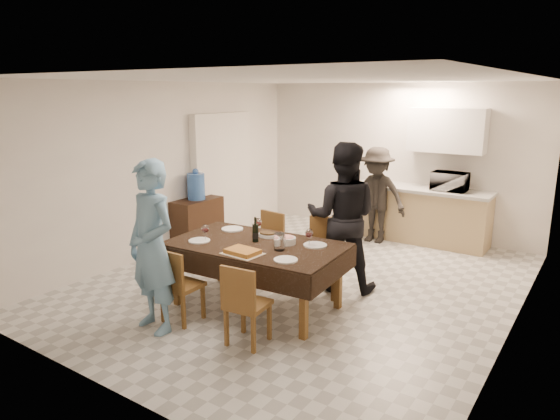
% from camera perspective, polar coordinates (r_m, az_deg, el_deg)
% --- Properties ---
extents(floor, '(5.00, 6.00, 0.02)m').
position_cam_1_polar(floor, '(6.66, 2.89, -8.26)').
color(floor, silver).
rests_on(floor, ground).
extents(ceiling, '(5.00, 6.00, 0.02)m').
position_cam_1_polar(ceiling, '(6.19, 3.18, 14.72)').
color(ceiling, white).
rests_on(ceiling, wall_back).
extents(wall_back, '(5.00, 0.02, 2.60)m').
position_cam_1_polar(wall_back, '(8.97, 13.06, 5.68)').
color(wall_back, silver).
rests_on(wall_back, floor).
extents(wall_front, '(5.00, 0.02, 2.60)m').
position_cam_1_polar(wall_front, '(4.10, -19.28, -3.80)').
color(wall_front, silver).
rests_on(wall_front, floor).
extents(wall_left, '(0.02, 6.00, 2.60)m').
position_cam_1_polar(wall_left, '(7.86, -12.81, 4.64)').
color(wall_left, silver).
rests_on(wall_left, floor).
extents(wall_right, '(0.02, 6.00, 2.60)m').
position_cam_1_polar(wall_right, '(5.47, 26.05, -0.20)').
color(wall_right, silver).
rests_on(wall_right, floor).
extents(stub_partition, '(0.15, 1.40, 2.10)m').
position_cam_1_polar(stub_partition, '(8.70, -6.60, 4.05)').
color(stub_partition, silver).
rests_on(stub_partition, floor).
extents(kitchen_base_cabinet, '(2.20, 0.60, 0.86)m').
position_cam_1_polar(kitchen_base_cabinet, '(8.63, 15.68, -0.65)').
color(kitchen_base_cabinet, '#9F885F').
rests_on(kitchen_base_cabinet, floor).
extents(kitchen_worktop, '(2.24, 0.64, 0.05)m').
position_cam_1_polar(kitchen_worktop, '(8.54, 15.87, 2.31)').
color(kitchen_worktop, '#A9AAA4').
rests_on(kitchen_worktop, kitchen_base_cabinet).
extents(upper_cabinet, '(1.20, 0.34, 0.70)m').
position_cam_1_polar(upper_cabinet, '(8.46, 18.55, 8.64)').
color(upper_cabinet, silver).
rests_on(upper_cabinet, wall_back).
extents(dining_table, '(2.04, 1.28, 0.77)m').
position_cam_1_polar(dining_table, '(5.71, -2.71, -4.18)').
color(dining_table, black).
rests_on(dining_table, floor).
extents(chair_near_left, '(0.39, 0.39, 0.45)m').
position_cam_1_polar(chair_near_left, '(5.49, -11.75, -7.68)').
color(chair_near_left, brown).
rests_on(chair_near_left, floor).
extents(chair_near_right, '(0.42, 0.42, 0.46)m').
position_cam_1_polar(chair_near_right, '(4.92, -4.30, -9.91)').
color(chair_near_right, brown).
rests_on(chair_near_right, floor).
extents(chair_far_left, '(0.45, 0.46, 0.48)m').
position_cam_1_polar(chair_far_left, '(6.54, -2.36, -3.60)').
color(chair_far_left, brown).
rests_on(chair_far_left, floor).
extents(chair_far_right, '(0.54, 0.54, 0.51)m').
position_cam_1_polar(chair_far_right, '(6.05, 4.50, -4.73)').
color(chair_far_right, brown).
rests_on(chair_far_right, floor).
extents(console, '(0.42, 0.84, 0.77)m').
position_cam_1_polar(console, '(8.16, -9.41, -1.43)').
color(console, black).
rests_on(console, floor).
extents(water_jug, '(0.28, 0.28, 0.42)m').
position_cam_1_polar(water_jug, '(8.03, -9.57, 2.68)').
color(water_jug, '#417AD5').
rests_on(water_jug, console).
extents(wine_bottle, '(0.07, 0.07, 0.29)m').
position_cam_1_polar(wine_bottle, '(5.73, -2.83, -2.23)').
color(wine_bottle, black).
rests_on(wine_bottle, dining_table).
extents(water_pitcher, '(0.12, 0.12, 0.18)m').
position_cam_1_polar(water_pitcher, '(5.44, -0.09, -3.66)').
color(water_pitcher, white).
rests_on(water_pitcher, dining_table).
extents(savoury_tart, '(0.42, 0.33, 0.05)m').
position_cam_1_polar(savoury_tart, '(5.35, -4.30, -4.76)').
color(savoury_tart, gold).
rests_on(savoury_tart, dining_table).
extents(salad_bowl, '(0.20, 0.20, 0.08)m').
position_cam_1_polar(salad_bowl, '(5.67, 0.81, -3.52)').
color(salad_bowl, white).
rests_on(salad_bowl, dining_table).
extents(mushroom_dish, '(0.21, 0.21, 0.04)m').
position_cam_1_polar(mushroom_dish, '(5.94, -1.49, -2.93)').
color(mushroom_dish, white).
rests_on(mushroom_dish, dining_table).
extents(wine_glass_a, '(0.09, 0.09, 0.20)m').
position_cam_1_polar(wine_glass_a, '(5.83, -8.54, -2.58)').
color(wine_glass_a, white).
rests_on(wine_glass_a, dining_table).
extents(wine_glass_b, '(0.09, 0.09, 0.20)m').
position_cam_1_polar(wine_glass_b, '(5.58, 3.35, -3.16)').
color(wine_glass_b, white).
rests_on(wine_glass_b, dining_table).
extents(wine_glass_c, '(0.09, 0.09, 0.21)m').
position_cam_1_polar(wine_glass_c, '(6.02, -2.54, -1.88)').
color(wine_glass_c, white).
rests_on(wine_glass_c, dining_table).
extents(plate_near_left, '(0.25, 0.25, 0.01)m').
position_cam_1_polar(plate_near_left, '(5.85, -9.20, -3.47)').
color(plate_near_left, white).
rests_on(plate_near_left, dining_table).
extents(plate_near_right, '(0.25, 0.25, 0.01)m').
position_cam_1_polar(plate_near_right, '(5.14, 0.66, -5.71)').
color(plate_near_right, white).
rests_on(plate_near_right, dining_table).
extents(plate_far_left, '(0.27, 0.27, 0.02)m').
position_cam_1_polar(plate_far_left, '(6.28, -5.46, -2.17)').
color(plate_far_left, white).
rests_on(plate_far_left, dining_table).
extents(plate_far_right, '(0.26, 0.26, 0.02)m').
position_cam_1_polar(plate_far_right, '(5.62, 4.04, -4.03)').
color(plate_far_right, white).
rests_on(plate_far_right, dining_table).
extents(microwave, '(0.54, 0.36, 0.30)m').
position_cam_1_polar(microwave, '(8.38, 18.85, 3.11)').
color(microwave, silver).
rests_on(microwave, kitchen_worktop).
extents(person_near, '(0.72, 0.52, 1.81)m').
position_cam_1_polar(person_near, '(5.29, -14.43, -4.11)').
color(person_near, '#6695B7').
rests_on(person_near, floor).
extents(person_far, '(1.10, 0.99, 1.87)m').
position_cam_1_polar(person_far, '(6.24, 7.13, -0.82)').
color(person_far, black).
rests_on(person_far, floor).
extents(person_kitchen, '(1.02, 0.59, 1.58)m').
position_cam_1_polar(person_kitchen, '(8.35, 10.93, 1.68)').
color(person_kitchen, black).
rests_on(person_kitchen, floor).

